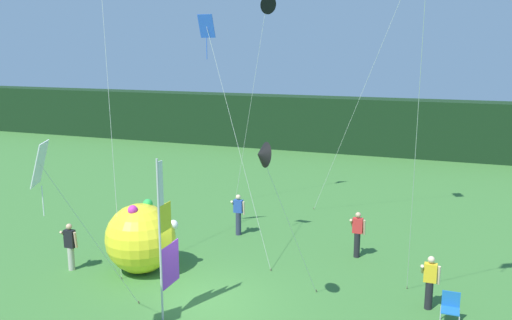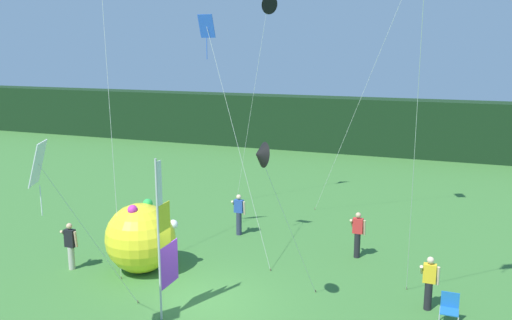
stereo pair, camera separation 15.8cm
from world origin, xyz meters
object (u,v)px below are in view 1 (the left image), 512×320
Objects in this scene: person_far_left at (238,213)px; folding_chair at (450,306)px; banner_flag at (166,241)px; person_mid_field at (357,233)px; person_near_banner at (430,281)px; kite_black_delta_6 at (262,155)px; inflatable_balloon at (141,238)px; kite_white_diamond_5 at (44,171)px; kite_blue_diamond_3 at (211,43)px; kite_black_delta_2 at (266,5)px; person_far_right at (70,245)px.

folding_chair is at bearing -29.69° from person_far_left.
banner_flag is 8.01m from folding_chair.
folding_chair is at bearing -50.58° from person_mid_field.
person_near_banner is 6.29m from kite_black_delta_6.
inflatable_balloon is 9.88m from folding_chair.
kite_white_diamond_5 is 5.19m from kite_black_delta_6.
kite_blue_diamond_3 reaches higher than person_far_left.
folding_chair is (8.16, -4.65, -0.39)m from person_far_left.
banner_flag is 7.63m from person_near_banner.
banner_flag is 6.99m from kite_blue_diamond_3.
banner_flag is 0.54× the size of kite_blue_diamond_3.
kite_black_delta_2 is at bearing 81.59° from inflatable_balloon.
kite_white_diamond_5 is (-8.74, -5.27, 4.23)m from folding_chair.
folding_chair is at bearing -14.94° from kite_blue_diamond_3.
kite_white_diamond_5 reaches higher than person_near_banner.
folding_chair is (12.17, 0.60, -0.36)m from person_far_right.
person_mid_field is 0.33× the size of kite_black_delta_6.
person_mid_field is 1.90× the size of folding_chair.
person_far_right is 12.19m from folding_chair.
kite_blue_diamond_3 is 1.57× the size of kite_white_diamond_5.
banner_flag is at bearing -19.53° from person_far_right.
folding_chair is at bearing 16.74° from banner_flag.
person_far_right is at bearing -177.19° from folding_chair.
kite_black_delta_2 is 1.92× the size of kite_black_delta_6.
kite_black_delta_6 is (3.36, -6.54, 3.84)m from person_far_left.
kite_black_delta_2 is (-5.29, 5.08, 8.42)m from person_mid_field.
inflatable_balloon is at bearing -150.01° from person_mid_field.
kite_black_delta_2 is (-7.94, 8.31, 8.46)m from person_near_banner.
kite_white_diamond_5 is at bearing -112.41° from banner_flag.
inflatable_balloon is at bearing 17.51° from person_far_right.
kite_blue_diamond_3 is (0.44, -6.87, -1.74)m from kite_black_delta_2.
folding_chair is at bearing -46.59° from kite_black_delta_2.
person_far_left is at bearing 69.47° from inflatable_balloon.
person_far_left is 0.31× the size of kite_white_diamond_5.
person_far_left is (-7.56, 3.94, 0.04)m from person_near_banner.
kite_blue_diamond_3 is at bearing 165.06° from folding_chair.
person_far_left is at bearing 150.31° from folding_chair.
person_mid_field is at bearing 129.30° from person_near_banner.
folding_chair is 0.16× the size of kite_white_diamond_5.
person_far_right is at bearing -110.66° from kite_black_delta_2.
person_far_right is 0.19× the size of kite_blue_diamond_3.
kite_black_delta_6 reaches higher than person_near_banner.
person_far_left is at bearing 152.49° from person_near_banner.
kite_blue_diamond_3 is at bearing -86.30° from kite_black_delta_2.
person_mid_field is 0.31× the size of kite_white_diamond_5.
kite_black_delta_2 reaches higher than kite_white_diamond_5.
inflatable_balloon is (-2.36, 2.39, -1.02)m from banner_flag.
person_far_left is at bearing 86.66° from kite_white_diamond_5.
kite_white_diamond_5 is at bearing -139.33° from kite_black_delta_6.
folding_chair is (0.60, -0.71, -0.35)m from person_near_banner.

